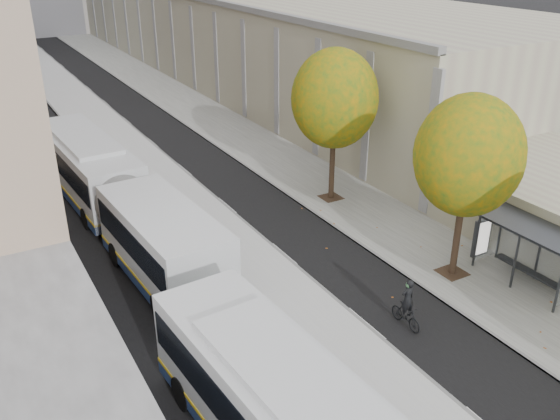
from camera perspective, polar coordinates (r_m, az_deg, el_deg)
bus_platform at (r=40.24m, az=-14.76°, el=5.52°), size 4.25×150.00×0.15m
sidewalk at (r=42.84m, az=-4.41°, el=7.41°), size 4.75×150.00×0.08m
building_tan at (r=72.51m, az=-6.49°, el=17.77°), size 18.00×92.00×8.00m
bus_shelter at (r=25.34m, az=23.36°, el=-2.30°), size 1.90×4.40×2.53m
tree_c at (r=23.82m, az=17.69°, el=4.98°), size 4.20×4.20×7.28m
tree_d at (r=30.24m, az=5.29°, el=10.60°), size 4.40×4.40×7.60m
bus_far at (r=29.15m, az=-15.64°, el=1.49°), size 3.92×19.46×3.22m
cyclist at (r=22.02m, az=12.08°, el=-9.32°), size 0.56×1.52×1.94m
distant_car at (r=66.29m, az=-24.67°, el=12.14°), size 2.82×4.31×1.37m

